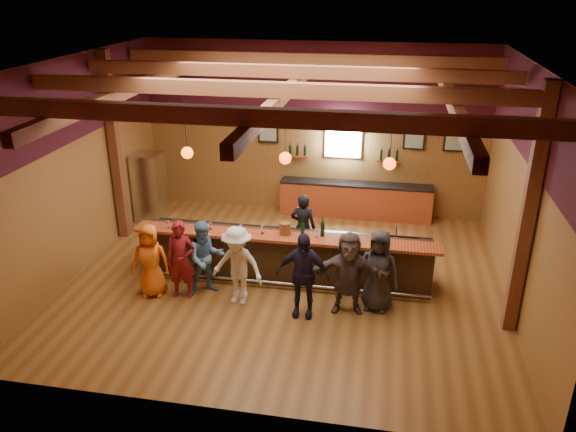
{
  "coord_description": "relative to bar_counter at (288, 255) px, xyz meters",
  "views": [
    {
      "loc": [
        1.93,
        -10.29,
        5.93
      ],
      "look_at": [
        0.0,
        0.3,
        1.35
      ],
      "focal_mm": 35.0,
      "sensor_mm": 36.0,
      "label": 1
    }
  ],
  "objects": [
    {
      "name": "bartender",
      "position": [
        0.19,
        0.9,
        0.26
      ],
      "size": [
        0.6,
        0.42,
        1.56
      ],
      "primitive_type": "imported",
      "rotation": [
        0.0,
        0.0,
        3.07
      ],
      "color": "black",
      "rests_on": "ground"
    },
    {
      "name": "customer_navy",
      "position": [
        0.54,
        -1.39,
        0.33
      ],
      "size": [
        1.0,
        0.42,
        1.7
      ],
      "primitive_type": "imported",
      "rotation": [
        0.0,
        0.0,
        0.01
      ],
      "color": "black",
      "rests_on": "ground"
    },
    {
      "name": "customer_brown",
      "position": [
        1.37,
        -1.1,
        0.3
      ],
      "size": [
        1.57,
        0.66,
        1.64
      ],
      "primitive_type": "imported",
      "rotation": [
        0.0,
        0.0,
        0.12
      ],
      "color": "#4F433F",
      "rests_on": "ground"
    },
    {
      "name": "window",
      "position": [
        0.78,
        3.8,
        1.53
      ],
      "size": [
        0.95,
        0.09,
        0.95
      ],
      "color": "silver",
      "rests_on": "room"
    },
    {
      "name": "pendant_lights",
      "position": [
        -0.02,
        -0.15,
        2.19
      ],
      "size": [
        4.24,
        0.24,
        1.37
      ],
      "color": "black",
      "rests_on": "room"
    },
    {
      "name": "back_bar_cabinet",
      "position": [
        1.18,
        3.57,
        -0.05
      ],
      "size": [
        4.0,
        0.52,
        0.95
      ],
      "color": "maroon",
      "rests_on": "ground"
    },
    {
      "name": "ice_bucket",
      "position": [
        -0.01,
        -0.22,
        0.71
      ],
      "size": [
        0.23,
        0.23,
        0.25
      ],
      "primitive_type": "cylinder",
      "color": "brown",
      "rests_on": "bar_counter"
    },
    {
      "name": "customer_denim",
      "position": [
        -1.49,
        -0.93,
        0.26
      ],
      "size": [
        0.95,
        0.89,
        1.56
      ],
      "primitive_type": "imported",
      "rotation": [
        0.0,
        0.0,
        0.54
      ],
      "color": "#537CA7",
      "rests_on": "ground"
    },
    {
      "name": "glass_h",
      "position": [
        1.8,
        -0.41,
        0.7
      ],
      "size": [
        0.07,
        0.07,
        0.16
      ],
      "color": "silver",
      "rests_on": "bar_counter"
    },
    {
      "name": "glass_b",
      "position": [
        -2.17,
        -0.43,
        0.72
      ],
      "size": [
        0.08,
        0.08,
        0.19
      ],
      "color": "silver",
      "rests_on": "bar_counter"
    },
    {
      "name": "glass_a",
      "position": [
        -2.47,
        -0.37,
        0.71
      ],
      "size": [
        0.08,
        0.08,
        0.17
      ],
      "color": "silver",
      "rests_on": "bar_counter"
    },
    {
      "name": "customer_redvest",
      "position": [
        -1.92,
        -1.15,
        0.29
      ],
      "size": [
        0.62,
        0.44,
        1.62
      ],
      "primitive_type": "imported",
      "rotation": [
        0.0,
        0.0,
        0.09
      ],
      "color": "maroon",
      "rests_on": "ground"
    },
    {
      "name": "bar_counter",
      "position": [
        0.0,
        0.0,
        0.0
      ],
      "size": [
        6.3,
        1.07,
        1.11
      ],
      "color": "black",
      "rests_on": "ground"
    },
    {
      "name": "glass_f",
      "position": [
        0.65,
        -0.28,
        0.72
      ],
      "size": [
        0.08,
        0.08,
        0.18
      ],
      "color": "silver",
      "rests_on": "bar_counter"
    },
    {
      "name": "glass_c",
      "position": [
        -1.58,
        -0.27,
        0.71
      ],
      "size": [
        0.07,
        0.07,
        0.17
      ],
      "color": "silver",
      "rests_on": "bar_counter"
    },
    {
      "name": "customer_dark",
      "position": [
        1.92,
        -0.92,
        0.3
      ],
      "size": [
        0.88,
        0.65,
        1.64
      ],
      "primitive_type": "imported",
      "rotation": [
        0.0,
        0.0,
        -0.17
      ],
      "color": "#27272A",
      "rests_on": "ground"
    },
    {
      "name": "room",
      "position": [
        -0.02,
        -0.09,
        2.69
      ],
      "size": [
        9.04,
        9.0,
        4.52
      ],
      "color": "brown",
      "rests_on": "ground"
    },
    {
      "name": "stainless_fridge",
      "position": [
        -4.12,
        2.45,
        0.38
      ],
      "size": [
        0.7,
        0.7,
        1.8
      ],
      "primitive_type": "cube",
      "color": "silver",
      "rests_on": "ground"
    },
    {
      "name": "customer_white",
      "position": [
        -0.76,
        -1.19,
        0.29
      ],
      "size": [
        1.14,
        0.79,
        1.62
      ],
      "primitive_type": "imported",
      "rotation": [
        0.0,
        0.0,
        -0.19
      ],
      "color": "white",
      "rests_on": "ground"
    },
    {
      "name": "glass_d",
      "position": [
        -0.9,
        -0.36,
        0.73
      ],
      "size": [
        0.09,
        0.09,
        0.2
      ],
      "color": "silver",
      "rests_on": "bar_counter"
    },
    {
      "name": "bottle_a",
      "position": [
        0.35,
        -0.2,
        0.72
      ],
      "size": [
        0.07,
        0.07,
        0.33
      ],
      "color": "black",
      "rests_on": "bar_counter"
    },
    {
      "name": "framed_pictures",
      "position": [
        1.65,
        3.79,
        1.58
      ],
      "size": [
        5.35,
        0.05,
        0.45
      ],
      "color": "black",
      "rests_on": "room"
    },
    {
      "name": "bottle_b",
      "position": [
        0.75,
        -0.19,
        0.74
      ],
      "size": [
        0.08,
        0.08,
        0.39
      ],
      "color": "black",
      "rests_on": "bar_counter"
    },
    {
      "name": "glass_g",
      "position": [
        1.39,
        -0.37,
        0.71
      ],
      "size": [
        0.08,
        0.08,
        0.18
      ],
      "color": "silver",
      "rests_on": "bar_counter"
    },
    {
      "name": "customer_orange",
      "position": [
        -2.55,
        -1.2,
        0.24
      ],
      "size": [
        0.82,
        0.61,
        1.52
      ],
      "primitive_type": "imported",
      "rotation": [
        0.0,
        0.0,
        0.18
      ],
      "color": "orange",
      "rests_on": "ground"
    },
    {
      "name": "wine_shelves",
      "position": [
        0.78,
        3.73,
        1.1
      ],
      "size": [
        3.0,
        0.18,
        0.3
      ],
      "color": "maroon",
      "rests_on": "room"
    },
    {
      "name": "glass_e",
      "position": [
        -0.47,
        -0.29,
        0.73
      ],
      "size": [
        0.09,
        0.09,
        0.2
      ],
      "color": "silver",
      "rests_on": "bar_counter"
    }
  ]
}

